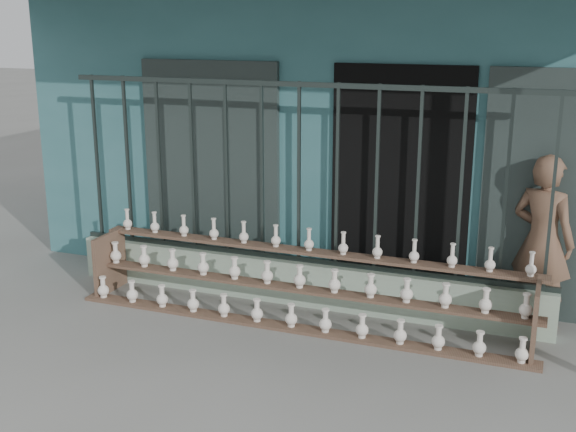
% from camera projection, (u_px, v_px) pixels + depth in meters
% --- Properties ---
extents(ground, '(60.00, 60.00, 0.00)m').
position_uv_depth(ground, '(247.00, 355.00, 6.25)').
color(ground, slate).
extents(workshop_building, '(7.40, 6.60, 3.21)m').
position_uv_depth(workshop_building, '(374.00, 112.00, 9.64)').
color(workshop_building, '#34696E').
rests_on(workshop_building, ground).
extents(parapet_wall, '(5.00, 0.20, 0.45)m').
position_uv_depth(parapet_wall, '(298.00, 282.00, 7.36)').
color(parapet_wall, '#A0BBA1').
rests_on(parapet_wall, ground).
extents(security_fence, '(5.00, 0.04, 1.80)m').
position_uv_depth(security_fence, '(299.00, 174.00, 7.07)').
color(security_fence, '#283330').
rests_on(security_fence, parapet_wall).
extents(shelf_rack, '(4.50, 0.68, 0.85)m').
position_uv_depth(shelf_rack, '(299.00, 285.00, 6.90)').
color(shelf_rack, brown).
rests_on(shelf_rack, ground).
extents(elderly_woman, '(0.71, 0.61, 1.65)m').
position_uv_depth(elderly_woman, '(542.00, 242.00, 6.69)').
color(elderly_woman, brown).
rests_on(elderly_woman, ground).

